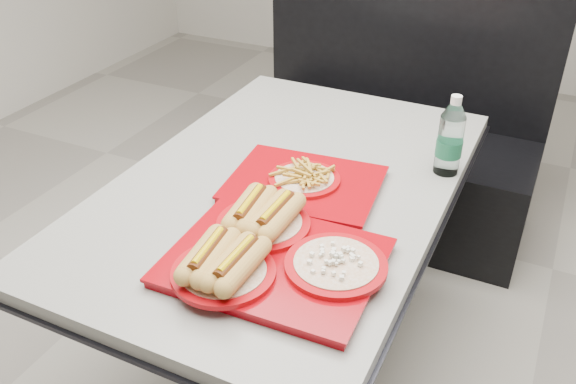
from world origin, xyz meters
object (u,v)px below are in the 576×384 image
at_px(booth_bench, 390,135).
at_px(water_bottle, 450,140).
at_px(tray_far, 304,181).
at_px(diner_table, 285,228).
at_px(tray_near, 267,251).

xyz_separation_m(booth_bench, water_bottle, (0.40, -0.84, 0.45)).
bearing_deg(water_bottle, tray_far, -141.74).
height_order(diner_table, booth_bench, booth_bench).
bearing_deg(tray_far, water_bottle, 38.26).
xyz_separation_m(diner_table, tray_near, (0.13, -0.36, 0.20)).
height_order(diner_table, water_bottle, water_bottle).
bearing_deg(diner_table, tray_near, -70.16).
bearing_deg(tray_near, tray_far, 100.21).
height_order(booth_bench, tray_near, booth_bench).
bearing_deg(booth_bench, diner_table, -90.00).
relative_size(diner_table, tray_near, 2.82).
distance_m(diner_table, tray_far, 0.20).
relative_size(booth_bench, tray_far, 3.02).
xyz_separation_m(diner_table, booth_bench, (0.00, 1.09, -0.18)).
bearing_deg(tray_far, diner_table, 170.67).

